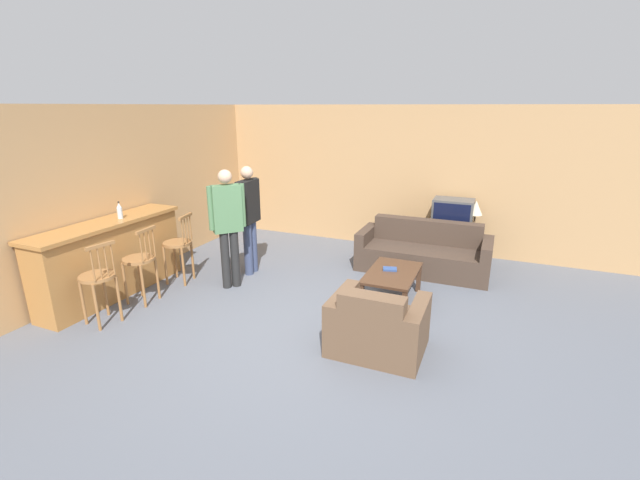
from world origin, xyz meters
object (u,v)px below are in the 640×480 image
Objects in this scene: book_on_table at (390,269)px; couch_far at (423,254)px; person_by_window at (249,214)px; bar_chair_near at (99,281)px; armchair_near at (377,327)px; bar_chair_mid at (140,264)px; tv at (453,214)px; bar_chair_far at (179,247)px; person_by_counter at (228,222)px; table_lamp at (476,209)px; coffee_table at (392,276)px; tv_unit at (450,244)px; bottle at (120,211)px.

couch_far is at bearing 79.72° from book_on_table.
bar_chair_near is at bearing -109.93° from person_by_window.
armchair_near is at bearing 11.97° from bar_chair_near.
bar_chair_near and bar_chair_mid have the same top height.
couch_far is (3.31, 3.33, -0.27)m from bar_chair_near.
person_by_window is at bearing -146.15° from tv.
bar_chair_far reaches higher than book_on_table.
bar_chair_mid is at bearing -131.99° from person_by_counter.
table_lamp is at bearing 47.44° from couch_far.
tv is 2.15m from book_on_table.
bar_chair_mid is at bearing -157.11° from coffee_table.
tv_unit is 4.10× the size of bottle.
table_lamp reaches higher than armchair_near.
coffee_table is (3.13, 0.56, -0.18)m from bar_chair_far.
coffee_table is 1.96× the size of table_lamp.
coffee_table is at bearing 16.76° from bottle.
tv reaches higher than bar_chair_mid.
couch_far is 3.88× the size of table_lamp.
person_by_window is at bearing -149.18° from table_lamp.
couch_far is at bearing -132.56° from table_lamp.
person_by_counter is (0.81, 1.56, 0.44)m from bar_chair_near.
couch_far is 3.12× the size of tv.
person_by_counter is (-2.83, -2.52, 0.19)m from tv.
person_by_counter is at bearing 10.09° from bar_chair_far.
tv_unit is at bearing 76.18° from coffee_table.
book_on_table is (3.57, 1.14, -0.73)m from bottle.
coffee_table is 2.35m from table_lamp.
armchair_near is 0.96× the size of coffee_table.
couch_far is 4.61m from bottle.
bottle is (-3.62, -1.09, 0.81)m from coffee_table.
bar_chair_near is 1.00× the size of bar_chair_far.
person_by_window reaches higher than table_lamp.
bar_chair_mid is at bearing 89.98° from bar_chair_near.
bar_chair_mid reaches higher than book_on_table.
book_on_table is (-0.57, -2.05, -0.35)m from tv.
tv reaches higher than bar_chair_near.
bar_chair_mid and bar_chair_far have the same top height.
tv_unit reaches higher than coffee_table.
armchair_near is at bearing -102.11° from table_lamp.
couch_far is 1.21× the size of person_by_window.
bar_chair_near is 1.42m from bar_chair_far.
person_by_window is at bearing -146.11° from tv_unit.
bar_chair_mid is 0.62× the size of person_by_window.
table_lamp reaches higher than tv.
person_by_counter reaches higher than tv_unit.
bar_chair_near is 4.40× the size of bottle.
bar_chair_near is 5.73m from table_lamp.
bar_chair_near reaches higher than coffee_table.
bar_chair_mid is 5.02× the size of book_on_table.
bar_chair_near is 3.36m from armchair_near.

